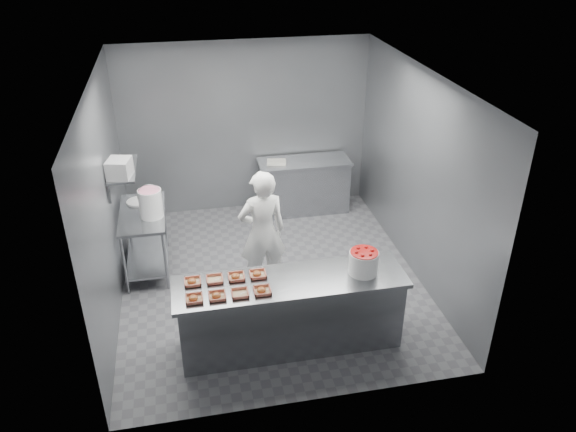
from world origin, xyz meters
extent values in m
plane|color=#4C4C51|center=(0.00, 0.00, 0.00)|extent=(4.50, 4.50, 0.00)
plane|color=white|center=(0.00, 0.00, 2.80)|extent=(4.50, 4.50, 0.00)
cube|color=slate|center=(0.00, 2.25, 1.40)|extent=(4.00, 0.04, 2.80)
cube|color=slate|center=(-2.00, 0.00, 1.40)|extent=(0.04, 4.50, 2.80)
cube|color=slate|center=(2.00, 0.00, 1.40)|extent=(0.04, 4.50, 2.80)
cube|color=slate|center=(0.00, -1.35, 0.88)|extent=(2.60, 0.70, 0.05)
cube|color=slate|center=(0.00, -1.35, 0.42)|extent=(2.50, 0.64, 0.85)
cube|color=slate|center=(-1.65, 0.60, 0.88)|extent=(0.60, 1.20, 0.04)
cube|color=slate|center=(-1.65, 0.60, 0.20)|extent=(0.56, 1.15, 0.03)
cylinder|color=slate|center=(-1.91, 0.04, 0.44)|extent=(0.04, 0.04, 0.88)
cylinder|color=slate|center=(-1.39, 0.04, 0.44)|extent=(0.04, 0.04, 0.88)
cylinder|color=slate|center=(-1.91, 1.16, 0.44)|extent=(0.04, 0.04, 0.88)
cylinder|color=slate|center=(-1.39, 1.16, 0.44)|extent=(0.04, 0.04, 0.88)
cube|color=slate|center=(0.90, 1.90, 0.88)|extent=(1.50, 0.60, 0.05)
cube|color=slate|center=(0.90, 1.90, 0.42)|extent=(1.44, 0.55, 0.85)
cube|color=slate|center=(-1.82, 0.60, 1.55)|extent=(0.35, 0.90, 0.03)
cube|color=tan|center=(-1.06, -1.51, 0.92)|extent=(0.18, 0.18, 0.04)
cube|color=white|center=(-1.02, -1.49, 0.91)|extent=(0.10, 0.06, 0.00)
ellipsoid|color=#C56731|center=(-1.07, -1.51, 0.93)|extent=(0.10, 0.10, 0.05)
cube|color=tan|center=(-0.82, -1.51, 0.92)|extent=(0.18, 0.18, 0.04)
cube|color=white|center=(-0.78, -1.49, 0.91)|extent=(0.10, 0.06, 0.00)
ellipsoid|color=#C56731|center=(-0.83, -1.51, 0.93)|extent=(0.10, 0.10, 0.05)
cube|color=tan|center=(-0.58, -1.51, 0.92)|extent=(0.18, 0.18, 0.04)
cube|color=white|center=(-0.54, -1.49, 0.91)|extent=(0.10, 0.06, 0.00)
cube|color=tan|center=(-0.34, -1.51, 0.92)|extent=(0.18, 0.18, 0.04)
cube|color=white|center=(-0.30, -1.49, 0.91)|extent=(0.10, 0.06, 0.00)
ellipsoid|color=#C56731|center=(-0.35, -1.51, 0.93)|extent=(0.10, 0.10, 0.05)
cube|color=tan|center=(-1.06, -1.19, 0.92)|extent=(0.18, 0.18, 0.04)
cube|color=white|center=(-1.02, -1.18, 0.91)|extent=(0.10, 0.06, 0.00)
ellipsoid|color=#C56731|center=(-1.07, -1.19, 0.93)|extent=(0.10, 0.10, 0.05)
cube|color=tan|center=(-0.82, -1.19, 0.92)|extent=(0.18, 0.18, 0.04)
cube|color=white|center=(-0.78, -1.18, 0.91)|extent=(0.10, 0.06, 0.00)
cube|color=tan|center=(-0.58, -1.19, 0.92)|extent=(0.18, 0.18, 0.04)
cube|color=white|center=(-0.54, -1.18, 0.91)|extent=(0.10, 0.06, 0.00)
ellipsoid|color=#C56731|center=(-0.59, -1.19, 0.93)|extent=(0.10, 0.10, 0.05)
cube|color=tan|center=(-0.34, -1.19, 0.92)|extent=(0.18, 0.18, 0.04)
cube|color=white|center=(-0.30, -1.18, 0.91)|extent=(0.10, 0.06, 0.00)
ellipsoid|color=#C56731|center=(-0.35, -1.19, 0.93)|extent=(0.10, 0.10, 0.05)
imported|color=white|center=(-0.13, -0.18, 0.86)|extent=(0.67, 0.49, 1.71)
cylinder|color=white|center=(0.83, -1.36, 1.03)|extent=(0.33, 0.33, 0.26)
cylinder|color=red|center=(0.83, -1.36, 1.15)|extent=(0.31, 0.31, 0.04)
cylinder|color=white|center=(-1.51, 0.46, 1.09)|extent=(0.31, 0.31, 0.39)
cylinder|color=pink|center=(-1.51, 0.46, 1.28)|extent=(0.28, 0.28, 0.02)
torus|color=slate|center=(-1.51, 0.46, 1.21)|extent=(0.32, 0.01, 0.32)
cylinder|color=white|center=(-1.71, 0.91, 0.91)|extent=(0.36, 0.36, 0.02)
cube|color=#CCB28C|center=(-1.61, 0.96, 0.91)|extent=(0.18, 0.16, 0.02)
cube|color=gray|center=(-1.82, 0.33, 1.68)|extent=(0.33, 0.36, 0.23)
cube|color=silver|center=(0.44, 1.90, 0.92)|extent=(0.34, 0.27, 0.04)
camera|label=1|loc=(-1.04, -6.33, 4.48)|focal=35.00mm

